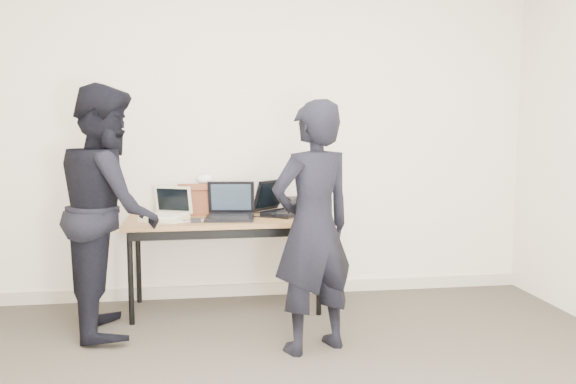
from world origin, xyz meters
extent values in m
cube|color=beige|center=(0.00, 2.27, 1.35)|extent=(4.50, 0.05, 2.70)
cube|color=brown|center=(-0.35, 1.92, 0.70)|extent=(1.51, 0.67, 0.03)
cylinder|color=black|center=(-1.04, 1.64, 0.34)|extent=(0.04, 0.04, 0.68)
cylinder|color=black|center=(0.34, 1.66, 0.34)|extent=(0.04, 0.04, 0.68)
cylinder|color=black|center=(-1.04, 2.17, 0.34)|extent=(0.04, 0.04, 0.68)
cylinder|color=black|center=(0.34, 2.19, 0.34)|extent=(0.04, 0.04, 0.68)
cube|color=black|center=(-0.35, 1.63, 0.64)|extent=(1.40, 0.04, 0.06)
cube|color=beige|center=(-0.80, 1.86, 0.74)|extent=(0.38, 0.36, 0.04)
cube|color=beige|center=(-0.82, 1.83, 0.76)|extent=(0.29, 0.23, 0.01)
cube|color=beige|center=(-0.74, 1.99, 0.86)|extent=(0.30, 0.17, 0.21)
cube|color=black|center=(-0.75, 1.98, 0.86)|extent=(0.25, 0.14, 0.17)
cube|color=beige|center=(-0.75, 1.97, 0.76)|extent=(0.26, 0.13, 0.02)
cube|color=black|center=(-0.32, 1.82, 0.73)|extent=(0.39, 0.31, 0.02)
cube|color=black|center=(-0.32, 1.79, 0.75)|extent=(0.31, 0.18, 0.01)
cube|color=black|center=(-0.30, 1.99, 0.87)|extent=(0.37, 0.12, 0.26)
cube|color=#26333F|center=(-0.30, 1.99, 0.87)|extent=(0.32, 0.09, 0.21)
cube|color=black|center=(-0.30, 1.96, 0.74)|extent=(0.33, 0.05, 0.02)
cube|color=black|center=(0.16, 2.01, 0.73)|extent=(0.46, 0.46, 0.03)
cube|color=black|center=(0.18, 1.98, 0.75)|extent=(0.32, 0.32, 0.01)
cube|color=black|center=(0.03, 2.13, 0.87)|extent=(0.33, 0.33, 0.25)
cube|color=black|center=(0.04, 2.12, 0.87)|extent=(0.28, 0.28, 0.21)
cube|color=black|center=(0.06, 2.10, 0.75)|extent=(0.25, 0.25, 0.02)
cube|color=brown|center=(-0.53, 2.14, 0.84)|extent=(0.37, 0.19, 0.24)
cube|color=brown|center=(-0.53, 2.08, 0.94)|extent=(0.36, 0.10, 0.07)
cube|color=brown|center=(-0.37, 2.12, 0.82)|extent=(0.02, 0.10, 0.02)
ellipsoid|color=white|center=(-0.50, 2.14, 1.00)|extent=(0.15, 0.12, 0.08)
cube|color=black|center=(0.28, 2.10, 0.78)|extent=(0.24, 0.20, 0.13)
cube|color=black|center=(-0.57, 1.74, 0.73)|extent=(0.08, 0.05, 0.03)
cube|color=silver|center=(-0.35, 1.79, 0.72)|extent=(0.21, 0.15, 0.01)
cube|color=black|center=(0.18, 1.93, 0.72)|extent=(0.15, 0.23, 0.01)
cube|color=black|center=(-0.05, 1.89, 0.72)|extent=(0.31, 0.15, 0.01)
cube|color=black|center=(-0.77, 1.90, 0.72)|extent=(0.26, 0.22, 0.01)
cube|color=silver|center=(-0.57, 1.80, 0.72)|extent=(0.25, 0.14, 0.01)
cube|color=black|center=(-0.18, 2.13, 0.72)|extent=(0.25, 0.03, 0.01)
imported|color=black|center=(0.17, 1.00, 0.79)|extent=(0.68, 0.58, 1.58)
imported|color=black|center=(-1.15, 1.57, 0.85)|extent=(0.78, 0.93, 1.71)
cube|color=#B9AF99|center=(0.00, 2.23, 0.05)|extent=(4.50, 0.03, 0.10)
camera|label=1|loc=(-0.47, -2.40, 1.40)|focal=35.00mm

